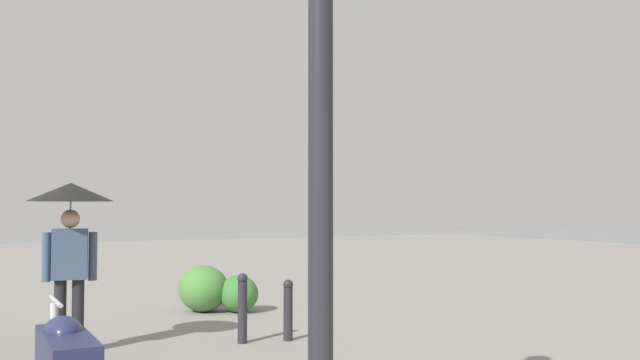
{
  "coord_description": "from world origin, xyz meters",
  "views": [
    {
      "loc": [
        -0.16,
        2.66,
        1.73
      ],
      "look_at": [
        10.5,
        -2.85,
        2.22
      ],
      "focal_mm": 38.28,
      "sensor_mm": 36.0,
      "label": 1
    }
  ],
  "objects_px": {
    "pedestrian": "(70,219)",
    "bollard_mid": "(242,307)",
    "lamppost": "(321,68)",
    "bollard_near": "(288,309)"
  },
  "relations": [
    {
      "from": "pedestrian",
      "to": "bollard_near",
      "type": "xyz_separation_m",
      "value": [
        -0.45,
        -2.65,
        -1.19
      ]
    },
    {
      "from": "pedestrian",
      "to": "bollard_mid",
      "type": "distance_m",
      "value": 2.38
    },
    {
      "from": "pedestrian",
      "to": "bollard_mid",
      "type": "height_order",
      "value": "pedestrian"
    },
    {
      "from": "lamppost",
      "to": "bollard_near",
      "type": "xyz_separation_m",
      "value": [
        4.79,
        -2.01,
        -2.1
      ]
    },
    {
      "from": "pedestrian",
      "to": "bollard_mid",
      "type": "relative_size",
      "value": 2.28
    },
    {
      "from": "pedestrian",
      "to": "lamppost",
      "type": "bearing_deg",
      "value": -172.95
    },
    {
      "from": "pedestrian",
      "to": "bollard_near",
      "type": "height_order",
      "value": "pedestrian"
    },
    {
      "from": "lamppost",
      "to": "bollard_mid",
      "type": "relative_size",
      "value": 4.18
    },
    {
      "from": "lamppost",
      "to": "bollard_mid",
      "type": "xyz_separation_m",
      "value": [
        4.9,
        -1.41,
        -2.05
      ]
    },
    {
      "from": "lamppost",
      "to": "bollard_mid",
      "type": "height_order",
      "value": "lamppost"
    }
  ]
}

